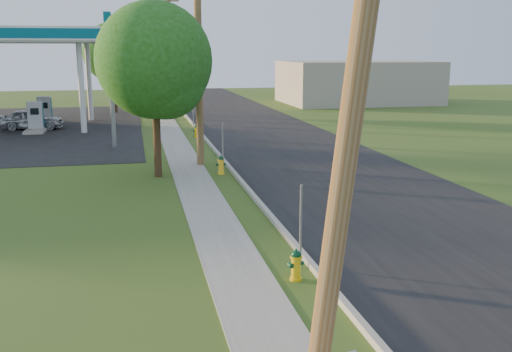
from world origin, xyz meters
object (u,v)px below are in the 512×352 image
Objects in this scene: utility_pole_near at (358,65)px; car_silver at (32,119)px; utility_pole_far at (171,53)px; tree_lot at (114,55)px; utility_pole_mid at (198,52)px; hydrant_near at (296,265)px; hydrant_mid at (221,165)px; price_pylon at (109,42)px; fuel_pump_se at (45,113)px; tree_verge at (157,65)px; fuel_pump_ne at (36,120)px; hydrant_far at (196,131)px.

utility_pole_near reaches higher than car_silver.
utility_pole_far reaches higher than tree_lot.
tree_lot is at bearing -22.90° from car_silver.
hydrant_near is (0.54, -13.51, -4.60)m from utility_pole_mid.
car_silver is (-9.91, 16.15, 0.27)m from hydrant_mid.
hydrant_near is (0.54, -31.51, -4.45)m from utility_pole_far.
price_pylon is at bearing 125.34° from utility_pole_mid.
fuel_pump_se is at bearing -173.59° from utility_pole_far.
utility_pole_mid is at bearing 48.58° from tree_verge.
tree_verge is 18.19m from car_silver.
hydrant_mid is at bearing -57.86° from fuel_pump_ne.
tree_verge is 1.77× the size of car_silver.
tree_lot is at bearing 100.12° from utility_pole_mid.
car_silver is (-5.12, -9.46, -4.02)m from tree_lot.
utility_pole_far reaches higher than hydrant_far.
utility_pole_near reaches higher than fuel_pump_se.
price_pylon is at bearing 103.16° from hydrant_near.
price_pylon is 8.53× the size of hydrant_mid.
hydrant_near is (2.41, -11.40, -4.09)m from tree_verge.
hydrant_far is 0.19× the size of car_silver.
utility_pole_near is at bearing -80.58° from price_pylon.
utility_pole_mid is 19.65m from fuel_pump_se.
tree_verge is 0.95× the size of tree_lot.
tree_lot is at bearing 54.10° from fuel_pump_se.
fuel_pump_se is 0.46× the size of tree_verge.
fuel_pump_ne and fuel_pump_se have the same top height.
tree_verge is (-1.87, -2.11, -0.50)m from utility_pole_mid.
utility_pole_mid is (-0.00, 18.00, 0.15)m from utility_pole_near.
fuel_pump_se is (-8.90, 17.00, -4.23)m from utility_pole_mid.
hydrant_far is (0.14, 10.61, -0.03)m from hydrant_mid.
utility_pole_mid reaches higher than car_silver.
fuel_pump_se is (-8.90, -1.00, -4.08)m from utility_pole_far.
hydrant_far is at bearing 89.22° from hydrant_mid.
utility_pole_near reaches higher than hydrant_far.
tree_verge reaches higher than hydrant_far.
utility_pole_near is 2.43× the size of car_silver.
tree_lot is 16.37m from hydrant_far.
hydrant_far is at bearing -85.56° from utility_pole_far.
utility_pole_far is 2.44× the size of car_silver.
fuel_pump_ne is 17.08m from tree_verge.
fuel_pump_ne is (-8.90, 13.00, -4.23)m from utility_pole_mid.
price_pylon is (-3.90, -12.50, 0.63)m from utility_pole_far.
utility_pole_far reaches higher than fuel_pump_se.
tree_lot reaches higher than hydrant_mid.
fuel_pump_ne is 28.14m from hydrant_near.
utility_pole_mid reaches higher than fuel_pump_ne.
utility_pole_far reaches higher than price_pylon.
tree_verge is 4.74m from hydrant_mid.
fuel_pump_se reaches higher than hydrant_near.
tree_lot is (4.71, 10.50, 3.96)m from fuel_pump_ne.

